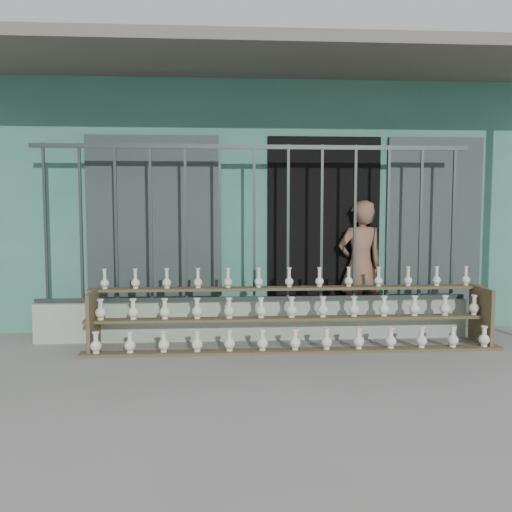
{
  "coord_description": "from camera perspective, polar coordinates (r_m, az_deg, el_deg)",
  "views": [
    {
      "loc": [
        -0.43,
        -5.24,
        1.55
      ],
      "look_at": [
        0.0,
        1.0,
        1.0
      ],
      "focal_mm": 40.0,
      "sensor_mm": 36.0,
      "label": 1
    }
  ],
  "objects": [
    {
      "name": "ground",
      "position": [
        5.49,
        0.73,
        -11.4
      ],
      "size": [
        60.0,
        60.0,
        0.0
      ],
      "primitive_type": "plane",
      "color": "slate"
    },
    {
      "name": "workshop_building",
      "position": [
        9.48,
        -1.32,
        5.46
      ],
      "size": [
        7.4,
        6.6,
        3.21
      ],
      "color": "#346E5C",
      "rests_on": "ground"
    },
    {
      "name": "parapet_wall",
      "position": [
        6.69,
        -0.18,
        -6.4
      ],
      "size": [
        5.0,
        0.2,
        0.45
      ],
      "primitive_type": "cube",
      "color": "#8CA18A",
      "rests_on": "ground"
    },
    {
      "name": "security_fence",
      "position": [
        6.56,
        -0.18,
        3.27
      ],
      "size": [
        5.0,
        0.04,
        1.8
      ],
      "color": "#283330",
      "rests_on": "parapet_wall"
    },
    {
      "name": "shelf_rack",
      "position": [
        6.3,
        3.61,
        -5.86
      ],
      "size": [
        4.5,
        0.68,
        0.85
      ],
      "color": "brown",
      "rests_on": "ground"
    },
    {
      "name": "elderly_woman",
      "position": [
        7.17,
        10.38,
        -1.0
      ],
      "size": [
        0.66,
        0.51,
        1.62
      ],
      "primitive_type": "imported",
      "rotation": [
        0.0,
        0.0,
        3.36
      ],
      "color": "brown",
      "rests_on": "ground"
    }
  ]
}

